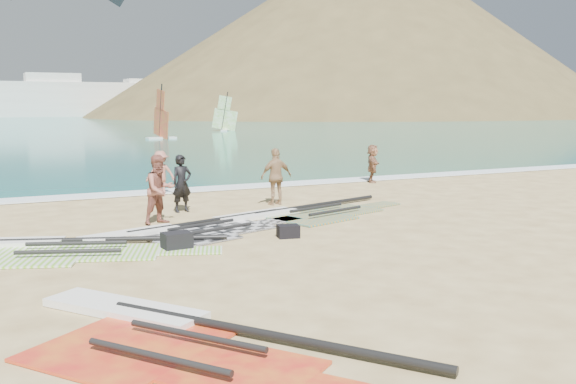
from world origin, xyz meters
name	(u,v)px	position (x,y,z in m)	size (l,w,h in m)	color
ground	(421,265)	(0.00, 0.00, 0.00)	(300.00, 300.00, 0.00)	#D0B979
sea	(13,119)	(0.00, 132.00, 0.00)	(300.00, 240.00, 0.06)	#0C5957
surf_line	(211,190)	(0.00, 12.30, 0.00)	(300.00, 1.20, 0.04)	white
headland_main	(370,116)	(85.00, 130.00, 0.00)	(143.00, 143.00, 45.00)	brown
headland_minor	(451,114)	(120.00, 140.00, 0.00)	(70.00, 70.00, 28.00)	brown
rig_grey	(184,231)	(-3.25, 5.03, 0.05)	(5.92, 3.24, 0.20)	#232325
rig_green	(54,248)	(-6.30, 4.52, 0.05)	(6.07, 3.75, 0.20)	#73C821
rig_orange	(302,213)	(0.54, 6.09, 0.05)	(6.22, 3.37, 0.20)	orange
rig_red	(170,335)	(-5.52, -1.71, 0.05)	(4.67, 6.03, 0.20)	red
gear_bag_near	(177,241)	(-3.92, 3.37, 0.19)	(0.61, 0.44, 0.39)	black
gear_bag_far	(288,231)	(-1.20, 3.45, 0.15)	(0.50, 0.35, 0.30)	black
person_wetsuit	(182,184)	(-2.37, 8.04, 0.83)	(0.61, 0.40, 1.67)	black
beachgoer_left	(160,190)	(-3.43, 6.51, 0.91)	(0.88, 0.69, 1.81)	#985646
beachgoer_mid	(161,173)	(-2.06, 11.50, 0.77)	(1.00, 0.57, 1.54)	#A66253
beachgoer_back	(276,177)	(0.66, 8.05, 0.88)	(1.03, 0.43, 1.77)	tan
beachgoer_right	(373,164)	(6.53, 11.50, 0.76)	(1.40, 0.45, 1.51)	#9A6649
windsurfer_centre	(161,123)	(7.28, 45.86, 1.38)	(2.75, 3.24, 4.87)	white
windsurfer_right	(225,120)	(18.18, 58.90, 1.30)	(2.71, 2.51, 4.47)	white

